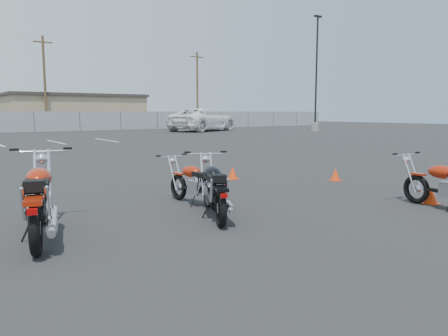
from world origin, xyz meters
TOP-DOWN VIEW (x-y plane):
  - ground at (0.00, 0.00)m, footprint 120.00×120.00m
  - motorcycle_front_red at (-3.28, -0.00)m, footprint 1.13×2.35m
  - motorcycle_second_black at (-0.64, -0.32)m, footprint 1.25×1.99m
  - motorcycle_third_red at (-0.41, 0.61)m, footprint 0.70×1.81m
  - training_cone_near at (2.02, 2.80)m, footprint 0.27×0.27m
  - training_cone_far at (3.26, -1.82)m, footprint 0.27×0.27m
  - training_cone_extra at (3.99, 1.10)m, footprint 0.26×0.26m
  - light_pole_east at (24.97, 21.43)m, footprint 0.80×0.70m
  - tan_building_east at (10.00, 44.00)m, footprint 14.40×9.40m
  - utility_pole_c at (6.00, 39.00)m, footprint 1.80×0.24m
  - utility_pole_d at (24.00, 40.00)m, footprint 1.80×0.24m
  - white_van at (17.11, 27.93)m, footprint 6.66×9.24m

SIDE VIEW (x-z plane):
  - ground at x=0.00m, z-range 0.00..0.00m
  - training_cone_extra at x=3.99m, z-range 0.00..0.31m
  - training_cone_far at x=3.26m, z-range 0.00..0.32m
  - training_cone_near at x=2.02m, z-range 0.00..0.32m
  - motorcycle_third_red at x=-0.41m, z-range -0.04..0.84m
  - motorcycle_second_black at x=-0.64m, z-range -0.04..0.96m
  - motorcycle_front_red at x=-3.28m, z-range -0.05..1.11m
  - white_van at x=17.11m, z-range 0.00..3.26m
  - tan_building_east at x=10.00m, z-range 0.01..3.71m
  - light_pole_east at x=24.97m, z-range -2.44..7.70m
  - utility_pole_c at x=6.00m, z-range 0.19..9.19m
  - utility_pole_d at x=24.00m, z-range 0.19..9.19m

